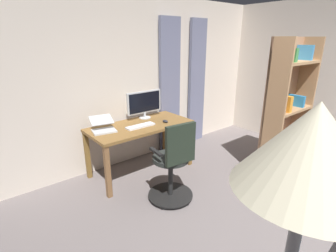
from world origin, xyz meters
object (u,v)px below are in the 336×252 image
desk (141,131)px  laptop (103,127)px  computer_monitor (144,103)px  floor_lamp (297,223)px  bookshelf (284,108)px  computer_mouse (165,121)px  office_chair (173,165)px  computer_keyboard (140,126)px

desk → laptop: laptop is taller
computer_monitor → floor_lamp: 3.40m
laptop → bookshelf: size_ratio=0.21×
computer_monitor → floor_lamp: size_ratio=0.33×
computer_mouse → bookshelf: bookshelf is taller
office_chair → computer_monitor: 1.26m
office_chair → floor_lamp: (1.23, 1.87, 1.01)m
computer_monitor → laptop: (0.76, 0.13, -0.18)m
office_chair → laptop: office_chair is taller
desk → office_chair: 0.89m
bookshelf → computer_keyboard: bearing=-35.6°
computer_keyboard → laptop: 0.51m
computer_mouse → bookshelf: (-1.26, 1.12, 0.21)m
laptop → floor_lamp: bearing=85.6°
desk → floor_lamp: bearing=63.9°
bookshelf → floor_lamp: (2.94, 1.47, 0.53)m
computer_keyboard → office_chair: bearing=85.3°
office_chair → bookshelf: 1.83m
office_chair → computer_mouse: bearing=64.5°
computer_monitor → laptop: computer_monitor is taller
floor_lamp → laptop: bearing=-106.1°
bookshelf → office_chair: bearing=-12.9°
bookshelf → floor_lamp: bearing=26.6°
desk → floor_lamp: (1.34, 2.74, 0.86)m
desk → bookshelf: (-1.60, 1.27, 0.32)m
desk → computer_keyboard: size_ratio=3.49×
desk → computer_mouse: (-0.34, 0.15, 0.11)m
floor_lamp → bookshelf: bearing=-153.4°
laptop → bookshelf: bookshelf is taller
desk → office_chair: size_ratio=1.43×
desk → office_chair: bearing=82.3°
desk → laptop: size_ratio=3.73×
laptop → computer_mouse: (-0.86, 0.25, -0.04)m
computer_monitor → bookshelf: 2.02m
desk → computer_monitor: computer_monitor is taller
office_chair → desk: bearing=89.1°
computer_keyboard → laptop: bearing=-21.7°
office_chair → floor_lamp: 2.45m
laptop → floor_lamp: (0.82, 2.84, 0.71)m
desk → bookshelf: 2.06m
computer_mouse → floor_lamp: (1.68, 2.59, 0.75)m
office_chair → computer_monitor: computer_monitor is taller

